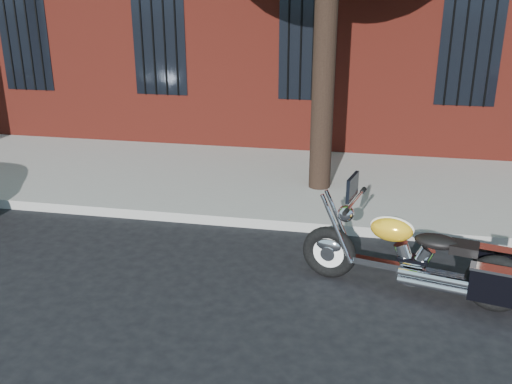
# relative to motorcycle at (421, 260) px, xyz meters

# --- Properties ---
(ground) EXTENTS (120.00, 120.00, 0.00)m
(ground) POSITION_rel_motorcycle_xyz_m (-1.91, 0.22, -0.45)
(ground) COLOR black
(ground) RESTS_ON ground
(curb) EXTENTS (40.00, 0.16, 0.15)m
(curb) POSITION_rel_motorcycle_xyz_m (-1.91, 1.60, -0.38)
(curb) COLOR gray
(curb) RESTS_ON ground
(sidewalk) EXTENTS (40.00, 3.60, 0.15)m
(sidewalk) POSITION_rel_motorcycle_xyz_m (-1.91, 3.48, -0.38)
(sidewalk) COLOR gray
(sidewalk) RESTS_ON ground
(motorcycle) EXTENTS (2.53, 1.14, 1.33)m
(motorcycle) POSITION_rel_motorcycle_xyz_m (0.00, 0.00, 0.00)
(motorcycle) COLOR black
(motorcycle) RESTS_ON ground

